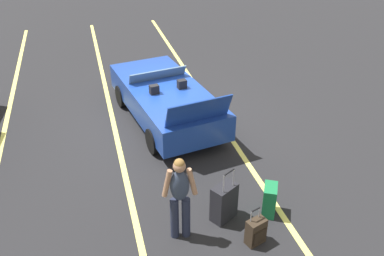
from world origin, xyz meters
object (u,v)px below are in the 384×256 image
(suitcase_small_carryon, at_px, (256,232))
(traveler_person, at_px, (180,195))
(convertible_car, at_px, (163,97))
(suitcase_medium_bright, at_px, (269,200))
(suitcase_large_black, at_px, (224,202))

(suitcase_small_carryon, xyz_separation_m, traveler_person, (0.51, 1.21, 0.68))
(convertible_car, xyz_separation_m, suitcase_small_carryon, (-4.82, -0.60, -0.34))
(suitcase_medium_bright, bearing_deg, suitcase_large_black, -158.61)
(suitcase_medium_bright, bearing_deg, convertible_car, 132.97)
(convertible_car, xyz_separation_m, suitcase_large_black, (-4.09, -0.26, -0.22))
(suitcase_large_black, relative_size, traveler_person, 0.67)
(suitcase_small_carryon, bearing_deg, suitcase_medium_bright, 120.77)
(convertible_car, distance_m, suitcase_medium_bright, 4.34)
(suitcase_medium_bright, xyz_separation_m, suitcase_small_carryon, (-0.63, 0.54, -0.06))
(traveler_person, bearing_deg, suitcase_medium_bright, -76.70)
(suitcase_large_black, height_order, suitcase_small_carryon, suitcase_large_black)
(convertible_car, height_order, suitcase_small_carryon, convertible_car)
(suitcase_large_black, distance_m, suitcase_small_carryon, 0.81)
(convertible_car, bearing_deg, suitcase_large_black, 174.24)
(convertible_car, bearing_deg, suitcase_small_carryon, 177.61)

